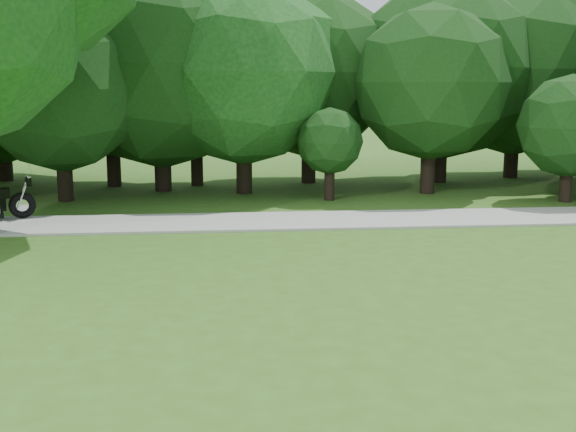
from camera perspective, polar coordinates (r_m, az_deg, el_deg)
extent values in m
cube|color=#9D9D98|center=(17.81, 10.37, -0.19)|extent=(60.00, 2.20, 0.06)
cylinder|color=black|center=(21.56, 21.11, 2.61)|extent=(0.34, 0.34, 1.18)
sphere|color=#16350F|center=(21.43, 21.38, 6.62)|extent=(2.85, 2.85, 2.85)
cylinder|color=black|center=(26.35, -21.57, 4.55)|extent=(0.56, 0.56, 1.80)
cylinder|color=black|center=(20.43, 3.29, 2.73)|extent=(0.29, 0.29, 1.06)
sphere|color=#16350F|center=(20.31, 3.33, 5.93)|extent=(1.88, 1.88, 1.88)
cylinder|color=black|center=(22.06, 10.99, 4.09)|extent=(0.43, 0.43, 1.80)
sphere|color=#16350F|center=(21.94, 11.21, 10.32)|extent=(4.60, 4.60, 4.60)
cylinder|color=black|center=(23.83, -13.63, 4.45)|extent=(0.45, 0.45, 1.80)
sphere|color=#16350F|center=(23.71, -13.89, 10.47)|extent=(4.93, 4.93, 4.93)
cylinder|color=black|center=(21.73, -3.49, 4.17)|extent=(0.47, 0.47, 1.80)
sphere|color=#144618|center=(21.61, -3.57, 11.25)|extent=(5.48, 5.48, 5.48)
cylinder|color=black|center=(26.59, 17.24, 4.86)|extent=(0.49, 0.49, 1.80)
sphere|color=#16350F|center=(26.49, 17.57, 10.92)|extent=(5.87, 5.87, 5.87)
cylinder|color=black|center=(22.49, -9.87, 4.22)|extent=(0.51, 0.51, 1.78)
sphere|color=#16350F|center=(22.37, -10.11, 11.66)|extent=(6.23, 6.23, 6.23)
cylinder|color=black|center=(21.17, -17.23, 3.30)|extent=(0.43, 0.43, 1.61)
sphere|color=#16350F|center=(21.03, -17.57, 9.56)|extent=(4.64, 4.64, 4.64)
cylinder|color=black|center=(23.54, -7.22, 4.59)|extent=(0.39, 0.39, 1.80)
sphere|color=#16350F|center=(23.43, -7.34, 9.78)|extent=(3.79, 3.79, 3.79)
cylinder|color=black|center=(24.68, 11.88, 4.71)|extent=(0.50, 0.50, 1.80)
sphere|color=#16350F|center=(24.57, 12.13, 11.30)|extent=(5.95, 5.95, 5.95)
cylinder|color=black|center=(24.05, 1.63, 4.78)|extent=(0.47, 0.47, 1.80)
sphere|color=#16350F|center=(23.94, 1.67, 11.20)|extent=(5.50, 5.50, 5.50)
torus|color=black|center=(18.49, -20.26, 0.80)|extent=(0.66, 0.38, 0.63)
cylinder|color=silver|center=(18.44, -20.21, 1.78)|extent=(0.35, 0.16, 0.81)
cylinder|color=silver|center=(18.41, -19.81, 3.01)|extent=(0.22, 0.56, 0.03)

